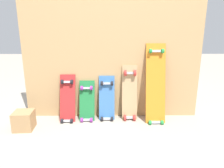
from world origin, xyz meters
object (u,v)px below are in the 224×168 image
skateboard_blue (107,101)px  skateboard_orange (156,87)px  skateboard_green (87,104)px  wooden_crate (24,120)px  skateboard_natural (130,95)px  skateboard_red (68,101)px

skateboard_blue → skateboard_orange: (0.57, -0.05, 0.19)m
skateboard_green → wooden_crate: 0.72m
skateboard_natural → wooden_crate: skateboard_natural is taller
skateboard_orange → wooden_crate: bearing=-171.3°
skateboard_green → skateboard_blue: 0.24m
skateboard_green → skateboard_blue: size_ratio=0.90×
skateboard_green → wooden_crate: size_ratio=2.64×
skateboard_natural → wooden_crate: 1.22m
skateboard_green → skateboard_blue: bearing=4.3°
skateboard_red → wooden_crate: size_ratio=3.01×
skateboard_red → wooden_crate: 0.52m
skateboard_orange → skateboard_natural: bearing=169.9°
skateboard_blue → skateboard_natural: 0.28m
skateboard_blue → skateboard_green: bearing=-175.7°
skateboard_red → skateboard_blue: bearing=3.7°
wooden_crate → skateboard_green: bearing=20.8°
skateboard_red → skateboard_orange: (1.03, -0.02, 0.18)m
skateboard_natural → skateboard_orange: 0.32m
skateboard_red → skateboard_blue: skateboard_red is taller
skateboard_natural → skateboard_blue: bearing=-178.7°
skateboard_red → skateboard_green: bearing=3.1°
skateboard_blue → wooden_crate: 0.95m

